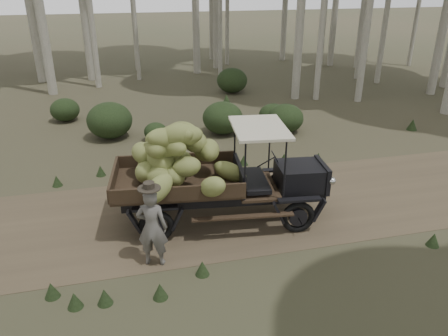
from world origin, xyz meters
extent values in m
plane|color=#473D2B|center=(0.00, 0.00, 0.00)|extent=(120.00, 120.00, 0.00)
cube|color=brown|center=(0.00, 0.00, 0.00)|extent=(70.00, 4.00, 0.01)
cube|color=black|center=(3.29, -0.56, 0.98)|extent=(1.08, 1.04, 0.54)
cube|color=black|center=(3.83, -0.63, 0.98)|extent=(0.21, 0.98, 0.61)
cube|color=black|center=(1.94, -0.40, 1.08)|extent=(0.24, 1.37, 0.54)
cube|color=#38281C|center=(0.58, -0.23, 0.98)|extent=(2.93, 2.08, 0.08)
cube|color=#38281C|center=(0.68, 0.64, 1.15)|extent=(2.73, 0.39, 0.31)
cube|color=#38281C|center=(0.47, -1.11, 1.15)|extent=(2.73, 0.39, 0.31)
cube|color=#38281C|center=(-0.78, -0.07, 1.15)|extent=(0.27, 1.75, 0.31)
cube|color=beige|center=(2.35, -0.45, 2.17)|extent=(1.32, 1.79, 0.06)
cube|color=black|center=(1.64, 0.01, 0.61)|extent=(4.48, 0.64, 0.18)
cube|color=black|center=(1.55, -0.73, 0.61)|extent=(4.48, 0.64, 0.18)
torus|color=black|center=(3.19, 0.24, 0.37)|extent=(0.75, 0.22, 0.74)
torus|color=black|center=(3.01, -1.32, 0.37)|extent=(0.75, 0.22, 0.74)
torus|color=black|center=(0.18, 0.60, 0.37)|extent=(0.75, 0.22, 0.74)
torus|color=black|center=(0.00, -0.95, 0.37)|extent=(0.75, 0.22, 0.74)
sphere|color=beige|center=(3.96, -0.20, 1.03)|extent=(0.18, 0.18, 0.18)
sphere|color=beige|center=(3.85, -1.07, 1.03)|extent=(0.18, 0.18, 0.18)
ellipsoid|color=olive|center=(-0.01, 0.34, 1.24)|extent=(0.45, 0.71, 0.47)
ellipsoid|color=olive|center=(1.33, -0.05, 1.60)|extent=(0.58, 0.80, 0.50)
ellipsoid|color=olive|center=(1.02, 0.05, 1.81)|extent=(0.89, 0.88, 0.70)
ellipsoid|color=olive|center=(0.56, -0.39, 2.14)|extent=(0.92, 0.76, 0.66)
ellipsoid|color=olive|center=(0.77, 0.50, 1.23)|extent=(0.71, 0.80, 0.52)
ellipsoid|color=olive|center=(-0.10, 0.22, 1.57)|extent=(0.65, 0.83, 0.51)
ellipsoid|color=olive|center=(0.48, 0.01, 1.83)|extent=(0.75, 0.91, 0.40)
ellipsoid|color=olive|center=(0.60, -0.35, 2.08)|extent=(0.91, 0.89, 0.66)
ellipsoid|color=olive|center=(-0.08, -0.19, 1.28)|extent=(0.59, 0.86, 0.71)
ellipsoid|color=olive|center=(0.43, -0.09, 1.53)|extent=(0.78, 0.68, 0.47)
ellipsoid|color=olive|center=(0.27, 0.09, 1.86)|extent=(0.82, 0.59, 0.65)
ellipsoid|color=olive|center=(0.75, -0.14, 2.13)|extent=(0.80, 0.77, 0.44)
ellipsoid|color=olive|center=(1.73, -0.40, 1.19)|extent=(0.94, 0.74, 0.63)
ellipsoid|color=olive|center=(0.73, -0.63, 1.51)|extent=(0.81, 0.66, 0.57)
ellipsoid|color=olive|center=(0.48, -0.37, 1.89)|extent=(0.78, 0.95, 0.49)
ellipsoid|color=olive|center=(0.63, -0.31, 2.11)|extent=(0.91, 0.73, 0.44)
ellipsoid|color=olive|center=(0.15, -0.44, 1.24)|extent=(0.89, 0.92, 0.54)
ellipsoid|color=olive|center=(0.25, -0.25, 1.52)|extent=(0.95, 0.91, 0.73)
ellipsoid|color=olive|center=(0.14, -0.34, 1.89)|extent=(0.50, 0.65, 0.48)
ellipsoid|color=olive|center=(0.78, -0.38, 2.10)|extent=(0.78, 0.49, 0.49)
ellipsoid|color=olive|center=(0.47, -0.49, 1.26)|extent=(0.51, 0.70, 0.56)
ellipsoid|color=olive|center=(1.28, 0.03, 1.57)|extent=(0.76, 0.87, 0.66)
ellipsoid|color=olive|center=(0.45, -0.27, 1.89)|extent=(0.96, 0.69, 0.68)
ellipsoid|color=olive|center=(0.32, -0.35, 2.08)|extent=(0.95, 0.75, 0.58)
ellipsoid|color=olive|center=(0.48, 0.03, 1.25)|extent=(0.56, 0.91, 0.65)
ellipsoid|color=olive|center=(0.08, -1.11, 1.31)|extent=(0.95, 0.82, 0.74)
ellipsoid|color=olive|center=(1.14, -1.24, 1.29)|extent=(0.74, 0.90, 0.68)
imported|color=#5D5955|center=(-0.13, -1.69, 0.80)|extent=(0.68, 0.55, 1.61)
cylinder|color=#2D271F|center=(-0.13, -1.69, 1.63)|extent=(0.54, 0.54, 0.02)
cylinder|color=#2D271F|center=(-0.13, -1.69, 1.68)|extent=(0.27, 0.27, 0.13)
ellipsoid|color=#233319|center=(-2.53, 8.21, 0.44)|extent=(1.08, 1.08, 0.87)
ellipsoid|color=#233319|center=(4.78, 10.91, 0.59)|extent=(1.44, 1.44, 1.15)
ellipsoid|color=#233319|center=(4.95, 5.69, 0.43)|extent=(1.05, 1.05, 0.84)
ellipsoid|color=#233319|center=(2.96, 5.35, 0.58)|extent=(1.41, 1.41, 1.13)
ellipsoid|color=#233319|center=(-0.87, 5.86, 0.63)|extent=(1.53, 1.53, 1.22)
cone|color=#233319|center=(9.72, 4.09, 0.20)|extent=(0.36, 0.36, 0.41)
ellipsoid|color=#233319|center=(0.60, 5.19, 0.32)|extent=(0.78, 0.78, 0.62)
ellipsoid|color=#233319|center=(5.16, 4.97, 0.51)|extent=(1.26, 1.26, 1.01)
cone|color=#233319|center=(3.54, 7.08, 0.47)|extent=(0.85, 0.85, 0.94)
cone|color=#233319|center=(-0.48, 2.68, 0.15)|extent=(0.27, 0.27, 0.30)
cone|color=#233319|center=(2.28, 2.45, 0.15)|extent=(0.27, 0.27, 0.30)
cone|color=#233319|center=(-1.19, 2.75, 0.15)|extent=(0.27, 0.27, 0.30)
cone|color=#233319|center=(-0.45, 2.14, 0.15)|extent=(0.27, 0.27, 0.30)
cone|color=#233319|center=(5.13, 2.18, 0.15)|extent=(0.27, 0.27, 0.30)
cone|color=#233319|center=(2.90, 2.50, 0.15)|extent=(0.27, 0.27, 0.30)
cone|color=#233319|center=(-2.31, 2.35, 0.15)|extent=(0.27, 0.27, 0.30)
cone|color=#233319|center=(0.70, -2.27, 0.15)|extent=(0.27, 0.27, 0.30)
cone|color=#233319|center=(-1.56, -2.62, 0.15)|extent=(0.27, 0.27, 0.30)
cone|color=#233319|center=(4.11, 2.36, 0.15)|extent=(0.27, 0.27, 0.30)
cone|color=#233319|center=(-0.14, -2.73, 0.15)|extent=(0.27, 0.27, 0.30)
cone|color=#233319|center=(5.54, -2.49, 0.15)|extent=(0.27, 0.27, 0.30)
cone|color=#233319|center=(-1.07, -2.65, 0.15)|extent=(0.27, 0.27, 0.30)
cone|color=#233319|center=(-1.97, -2.25, 0.15)|extent=(0.27, 0.27, 0.30)
camera|label=1|loc=(-0.51, -8.86, 5.17)|focal=35.00mm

